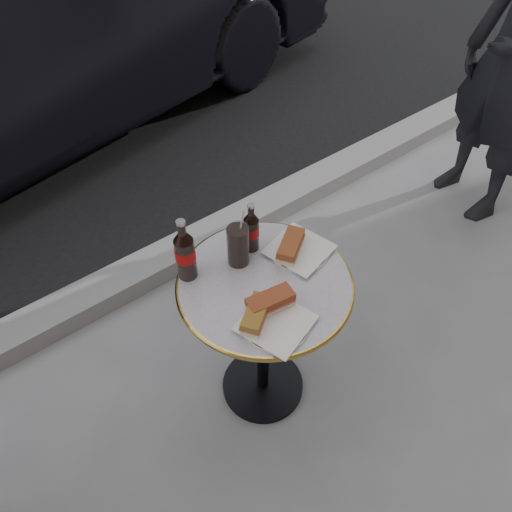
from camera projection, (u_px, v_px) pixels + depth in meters
ground at (263, 386)px, 2.26m from camera, size 80.00×80.00×0.00m
curb at (161, 263)px, 2.71m from camera, size 40.00×0.20×0.12m
bistro_table at (264, 341)px, 1.99m from camera, size 0.62×0.62×0.73m
plate_left at (276, 324)px, 1.59m from camera, size 0.24×0.24×0.01m
plate_right at (299, 251)px, 1.82m from camera, size 0.23×0.23×0.01m
sandwich_left_a at (256, 315)px, 1.58m from camera, size 0.16×0.14×0.05m
sandwich_left_b at (270, 302)px, 1.61m from camera, size 0.16×0.10×0.05m
sandwich_right at (291, 246)px, 1.79m from camera, size 0.17×0.14×0.05m
cola_bottle_left at (185, 249)px, 1.65m from camera, size 0.08×0.08×0.26m
cola_bottle_right at (251, 227)px, 1.76m from camera, size 0.06×0.06×0.21m
cola_glass at (238, 245)px, 1.73m from camera, size 0.09×0.09×0.16m
parked_car at (15, 16)px, 3.17m from camera, size 2.62×5.02×1.57m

